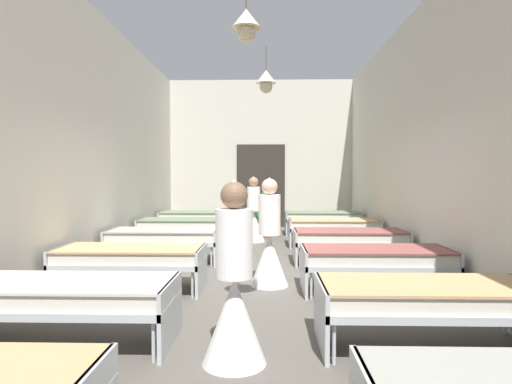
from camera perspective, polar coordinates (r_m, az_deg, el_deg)
ground_plane at (r=6.76m, az=-0.18°, el=-11.18°), size 5.90×12.99×0.10m
room_shell at (r=7.81m, az=0.08°, el=6.82°), size 5.70×12.59×4.27m
bed_left_row_1 at (r=4.36m, az=-23.38°, el=-12.32°), size 1.90×0.84×0.57m
bed_right_row_1 at (r=4.22m, az=21.46°, el=-12.79°), size 1.90×0.84×0.57m
bed_left_row_2 at (r=6.03m, az=-15.97°, el=-8.17°), size 1.90×0.84×0.57m
bed_right_row_2 at (r=5.93m, az=15.35°, el=-8.35°), size 1.90×0.84×0.57m
bed_left_row_3 at (r=7.78m, az=-11.90°, el=-5.79°), size 1.90×0.84×0.57m
bed_right_row_3 at (r=7.70m, az=12.07°, el=-5.88°), size 1.90×0.84×0.57m
bed_left_row_4 at (r=9.56m, az=-9.35°, el=-4.27°), size 1.90×0.84×0.57m
bed_right_row_4 at (r=9.49m, az=10.04°, el=-4.32°), size 1.90×0.84×0.57m
bed_left_row_5 at (r=11.35m, az=-7.60°, el=-3.23°), size 1.90×0.84×0.57m
bed_right_row_5 at (r=11.30m, az=8.66°, el=-3.26°), size 1.90×0.84×0.57m
nurse_near_aisle at (r=6.04m, az=1.77°, el=-7.21°), size 0.52×0.52×1.49m
nurse_mid_aisle at (r=9.96m, az=-0.33°, el=-3.45°), size 0.52×0.52×1.49m
nurse_far_aisle at (r=3.62m, az=-2.85°, el=-13.68°), size 0.52×0.52×1.49m
potted_plant at (r=10.58m, az=1.05°, el=-1.79°), size 0.57×0.57×1.25m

